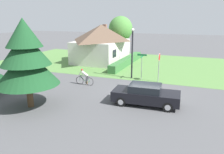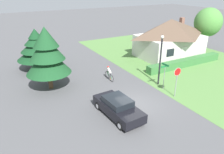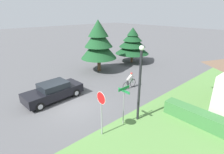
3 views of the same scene
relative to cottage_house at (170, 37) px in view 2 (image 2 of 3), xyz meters
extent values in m
plane|color=#515154|center=(-11.36, -8.60, -2.57)|extent=(140.00, 140.00, 0.00)
cube|color=#568442|center=(0.10, -4.60, -2.57)|extent=(16.00, 36.00, 0.01)
cube|color=beige|center=(0.00, 0.00, -1.14)|extent=(8.16, 5.64, 2.86)
pyramid|color=brown|center=(0.00, 0.00, 1.34)|extent=(8.81, 6.09, 2.10)
cube|color=silver|center=(-0.04, -2.80, -1.57)|extent=(0.90, 0.07, 2.00)
cube|color=black|center=(-2.30, -2.77, -1.00)|extent=(1.10, 0.07, 0.90)
cube|color=brown|center=(2.43, 0.53, 1.95)|extent=(0.51, 0.51, 0.80)
cube|color=#387038|center=(-0.91, -3.95, -2.13)|extent=(10.91, 0.90, 0.88)
cube|color=black|center=(-13.33, -9.24, -1.96)|extent=(2.11, 4.62, 0.69)
cube|color=black|center=(-13.33, -9.17, -1.38)|extent=(1.74, 2.19, 0.47)
cylinder|color=black|center=(-14.24, -7.76, -2.25)|extent=(0.27, 0.66, 0.64)
cylinder|color=#ADADB2|center=(-14.24, -7.76, -2.25)|extent=(0.26, 0.39, 0.37)
cylinder|color=black|center=(-12.60, -7.66, -2.25)|extent=(0.27, 0.66, 0.64)
cylinder|color=#ADADB2|center=(-12.60, -7.66, -2.25)|extent=(0.26, 0.39, 0.37)
cylinder|color=black|center=(-14.05, -10.82, -2.25)|extent=(0.27, 0.66, 0.64)
cylinder|color=#ADADB2|center=(-14.05, -10.82, -2.25)|extent=(0.26, 0.39, 0.37)
cylinder|color=black|center=(-12.41, -10.72, -2.25)|extent=(0.27, 0.66, 0.64)
cylinder|color=#ADADB2|center=(-12.41, -10.72, -2.25)|extent=(0.26, 0.39, 0.37)
torus|color=black|center=(-10.77, -3.62, -2.23)|extent=(0.05, 0.74, 0.74)
torus|color=black|center=(-10.78, -2.64, -2.23)|extent=(0.05, 0.74, 0.74)
cylinder|color=#338C3F|center=(-10.77, -3.38, -2.07)|extent=(0.04, 0.17, 0.57)
cylinder|color=#338C3F|center=(-10.78, -3.01, -2.06)|extent=(0.04, 0.62, 0.61)
cylinder|color=#338C3F|center=(-10.78, -3.08, -1.78)|extent=(0.04, 0.73, 0.06)
cylinder|color=#338C3F|center=(-10.77, -3.47, -2.29)|extent=(0.04, 0.33, 0.16)
cylinder|color=#338C3F|center=(-10.77, -3.54, -2.01)|extent=(0.03, 0.21, 0.45)
cylinder|color=#338C3F|center=(-10.78, -2.68, -1.99)|extent=(0.04, 0.11, 0.47)
cylinder|color=black|center=(-10.78, -2.72, -1.76)|extent=(0.44, 0.03, 0.02)
ellipsoid|color=black|center=(-10.77, -3.45, -1.77)|extent=(0.08, 0.20, 0.05)
cylinder|color=slate|center=(-10.77, -3.46, -1.95)|extent=(0.11, 0.24, 0.47)
cylinder|color=slate|center=(-10.77, -3.30, -2.03)|extent=(0.11, 0.25, 0.62)
cylinder|color=#8C6647|center=(-10.77, -3.39, -2.32)|extent=(0.08, 0.08, 0.30)
cylinder|color=#8C6647|center=(-10.72, -3.23, -2.41)|extent=(0.17, 0.08, 0.21)
cylinder|color=silver|center=(-10.77, -3.17, -1.56)|extent=(0.23, 0.67, 0.53)
cylinder|color=silver|center=(-10.78, -2.95, -1.58)|extent=(0.07, 0.24, 0.35)
cylinder|color=silver|center=(-10.78, -2.67, -1.58)|extent=(0.07, 0.24, 0.35)
sphere|color=#8C6647|center=(-10.78, -2.90, -1.24)|extent=(0.19, 0.19, 0.19)
ellipsoid|color=red|center=(-10.78, -2.90, -1.19)|extent=(0.22, 0.18, 0.12)
cylinder|color=gray|center=(-7.45, -9.08, -1.55)|extent=(0.07, 0.07, 2.05)
cylinder|color=red|center=(-7.45, -9.08, -0.23)|extent=(0.68, 0.04, 0.68)
cylinder|color=silver|center=(-7.45, -9.08, -0.23)|extent=(0.72, 0.03, 0.72)
cylinder|color=black|center=(-7.05, -6.40, -0.28)|extent=(0.15, 0.15, 4.58)
sphere|color=white|center=(-7.05, -6.40, 2.14)|extent=(0.30, 0.30, 0.30)
cone|color=black|center=(-7.05, -6.40, 2.29)|extent=(0.18, 0.18, 0.12)
cylinder|color=gray|center=(-7.35, -7.45, -1.47)|extent=(0.06, 0.06, 2.21)
cube|color=#197238|center=(-7.35, -7.45, -0.30)|extent=(0.90, 0.03, 0.16)
cube|color=#197238|center=(-7.35, -7.45, -0.14)|extent=(0.03, 0.90, 0.16)
cylinder|color=#4C3823|center=(-16.51, -2.11, -1.78)|extent=(0.40, 0.40, 1.58)
cone|color=#194723|center=(-16.51, -2.11, 0.18)|extent=(4.06, 4.06, 2.36)
cone|color=#194723|center=(-16.51, -2.11, 1.34)|extent=(3.17, 3.17, 2.08)
cone|color=#194723|center=(-16.51, -2.11, 2.34)|extent=(2.27, 2.27, 1.79)
cylinder|color=#4C3823|center=(-16.40, 3.49, -1.95)|extent=(0.30, 0.30, 1.26)
cone|color=#143D1E|center=(-16.40, 3.49, -0.50)|extent=(4.49, 4.49, 1.64)
cone|color=#143D1E|center=(-16.40, 3.49, 0.30)|extent=(3.50, 3.50, 1.44)
cone|color=#143D1E|center=(-16.40, 3.49, 1.00)|extent=(2.52, 2.52, 1.24)
cone|color=#143D1E|center=(-16.40, 3.49, 1.58)|extent=(1.53, 1.53, 1.05)
cylinder|color=#4C3823|center=(6.49, -0.50, -1.32)|extent=(0.26, 0.26, 2.50)
ellipsoid|color=#4C893D|center=(6.49, -0.50, 1.54)|extent=(3.81, 3.81, 4.00)
camera|label=1|loc=(-27.29, -12.20, 3.19)|focal=35.00mm
camera|label=2|loc=(-20.50, -21.25, 6.61)|focal=35.00mm
camera|label=3|loc=(-0.96, -14.19, 4.10)|focal=28.00mm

